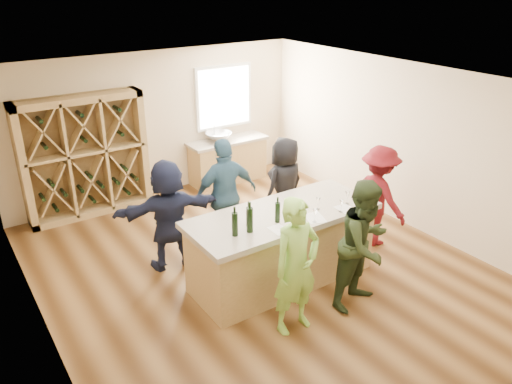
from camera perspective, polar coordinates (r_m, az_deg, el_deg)
floor at (r=7.70m, az=0.22°, el=-8.86°), size 6.00×7.00×0.10m
ceiling at (r=6.60m, az=0.26°, el=12.82°), size 6.00×7.00×0.10m
wall_back at (r=10.00m, az=-11.37°, el=7.66°), size 6.00×0.10×2.80m
wall_front at (r=4.89m, az=24.91°, el=-12.46°), size 6.00×0.10×2.80m
wall_left at (r=6.04m, az=-24.59°, el=-5.25°), size 0.10×7.00×2.80m
wall_right at (r=8.99m, az=16.60°, el=5.29°), size 0.10×7.00×2.80m
window_frame at (r=10.49m, az=-3.70°, el=10.80°), size 1.30×0.06×1.30m
window_pane at (r=10.46m, az=-3.61°, el=10.77°), size 1.18×0.01×1.18m
wine_rack at (r=9.39m, az=-18.95°, el=3.81°), size 2.20×0.45×2.20m
back_counter_base at (r=10.59m, az=-3.24°, el=3.49°), size 1.60×0.58×0.86m
back_counter_top at (r=10.44m, az=-3.30°, el=5.86°), size 1.70×0.62×0.06m
sink at (r=10.31m, az=-4.27°, el=6.31°), size 0.54×0.54×0.19m
faucet at (r=10.44m, az=-4.78°, el=6.85°), size 0.02×0.02×0.30m
tasting_counter_base at (r=7.15m, az=2.98°, el=-6.52°), size 2.60×1.00×1.00m
tasting_counter_top at (r=6.90m, az=3.07°, el=-2.65°), size 2.72×1.12×0.08m
wine_bottle_a at (r=6.22m, az=-2.44°, el=-3.71°), size 0.10×0.10×0.31m
wine_bottle_b at (r=6.30m, az=-0.71°, el=-3.22°), size 0.09×0.09×0.34m
wine_bottle_c at (r=6.46m, az=-0.85°, el=-2.85°), size 0.08×0.08×0.27m
wine_bottle_e at (r=6.56m, az=2.48°, el=-2.35°), size 0.09×0.09×0.28m
wine_glass_b at (r=6.62m, az=6.75°, el=-2.72°), size 0.09×0.09×0.19m
wine_glass_c at (r=6.96m, az=9.71°, el=-1.63°), size 0.08×0.08×0.16m
wine_glass_d at (r=6.97m, az=7.10°, el=-1.38°), size 0.07×0.07×0.16m
wine_glass_e at (r=7.20m, az=10.40°, el=-0.65°), size 0.09×0.09×0.19m
tasting_menu_a at (r=6.43m, az=2.62°, el=-4.32°), size 0.21×0.28×0.00m
tasting_menu_b at (r=6.77m, az=6.72°, el=-2.95°), size 0.33×0.38×0.00m
tasting_menu_c at (r=7.07m, az=10.23°, el=-1.94°), size 0.24×0.32×0.00m
person_near_left at (r=6.05m, az=4.61°, el=-8.48°), size 0.65×0.48×1.77m
person_near_right at (r=6.63m, az=12.31°, el=-5.89°), size 0.94×0.64×1.78m
person_server at (r=8.20m, az=13.78°, el=-0.44°), size 0.51×1.08×1.67m
person_far_mid at (r=7.83m, az=-3.49°, el=-0.31°), size 1.11×0.62×1.83m
person_far_right at (r=8.38m, az=3.30°, el=0.75°), size 0.90×0.68×1.66m
person_far_left at (r=7.43m, az=-9.93°, el=-2.58°), size 1.66×0.86×1.70m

